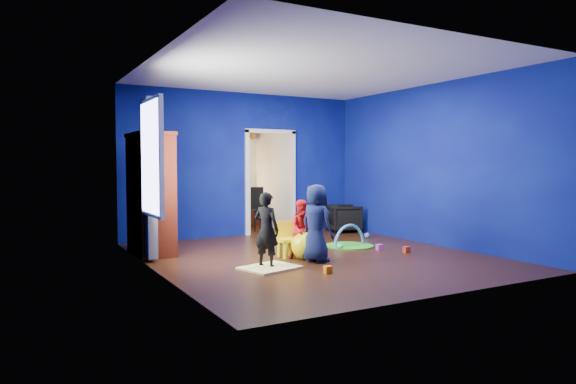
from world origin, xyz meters
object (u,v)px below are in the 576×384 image
child_black (266,230)px  study_desk (241,210)px  folding_chair (259,210)px  child_navy (316,223)px  play_mat (349,246)px  vase (154,126)px  kid_chair (288,241)px  tv_armoire (151,194)px  toddler_red (303,229)px  armchair (344,218)px  hopper_ball (305,246)px  crt_tv (153,191)px

child_black → study_desk: bearing=-50.1°
study_desk → folding_chair: folding_chair is taller
child_navy → play_mat: (1.27, 0.92, -0.57)m
child_black → folding_chair: 4.07m
vase → kid_chair: bearing=-29.6°
study_desk → folding_chair: size_ratio=0.96×
child_navy → folding_chair: (0.81, 3.68, -0.12)m
vase → child_black: bearing=-54.0°
play_mat → child_black: bearing=-155.7°
play_mat → folding_chair: folding_chair is taller
play_mat → tv_armoire: bearing=164.0°
folding_chair → vase: bearing=-142.9°
toddler_red → study_desk: bearing=97.1°
kid_chair → folding_chair: bearing=77.3°
armchair → study_desk: (-1.50, 2.06, 0.08)m
hopper_ball → vase: bearing=146.2°
vase → hopper_ball: 2.99m
hopper_ball → kid_chair: kid_chair is taller
study_desk → folding_chair: bearing=-90.0°
armchair → tv_armoire: size_ratio=0.33×
armchair → play_mat: 1.98m
armchair → tv_armoire: 4.42m
vase → kid_chair: size_ratio=0.39×
child_navy → kid_chair: child_navy is taller
child_black → crt_tv: 2.24m
crt_tv → play_mat: size_ratio=0.82×
child_black → vase: (-1.15, 1.59, 1.52)m
child_black → kid_chair: (0.65, 0.56, -0.28)m
toddler_red → tv_armoire: (-1.96, 1.53, 0.53)m
child_black → folding_chair: bearing=-54.7°
child_black → study_desk: (1.66, 4.67, -0.16)m
vase → crt_tv: 1.08m
hopper_ball → tv_armoire: bearing=140.6°
play_mat → study_desk: size_ratio=0.97×
crt_tv → kid_chair: 2.34m
child_navy → study_desk: size_ratio=1.32×
child_black → hopper_ball: size_ratio=2.55×
hopper_ball → folding_chair: folding_chair is taller
armchair → child_black: bearing=143.9°
hopper_ball → crt_tv: bearing=140.0°
kid_chair → study_desk: 4.23m
crt_tv → folding_chair: (2.77, 1.82, -0.56)m
hopper_ball → folding_chair: bearing=75.9°
child_black → play_mat: (2.11, 0.95, -0.52)m
child_black → tv_armoire: 2.26m
play_mat → folding_chair: size_ratio=0.93×
toddler_red → play_mat: toddler_red is taller
child_navy → vase: (-2.00, 1.55, 1.48)m
play_mat → folding_chair: (-0.46, 2.76, 0.45)m
toddler_red → vase: bearing=166.1°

